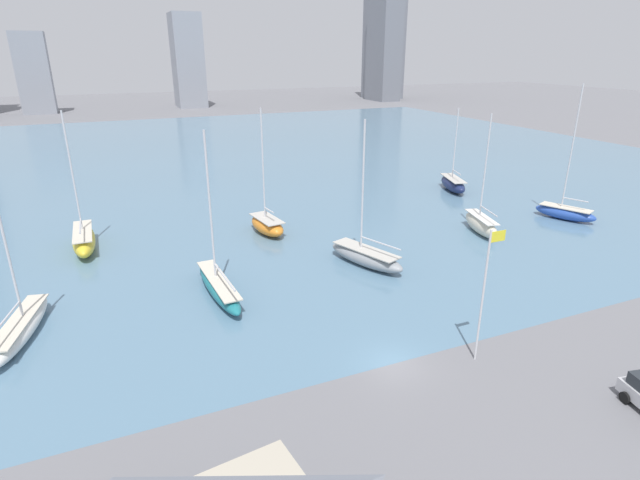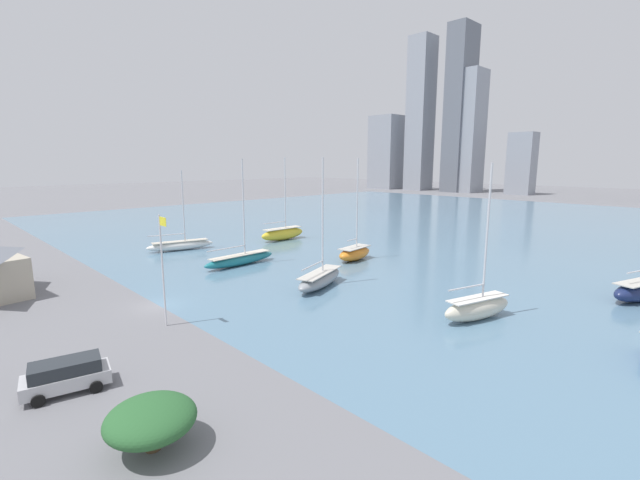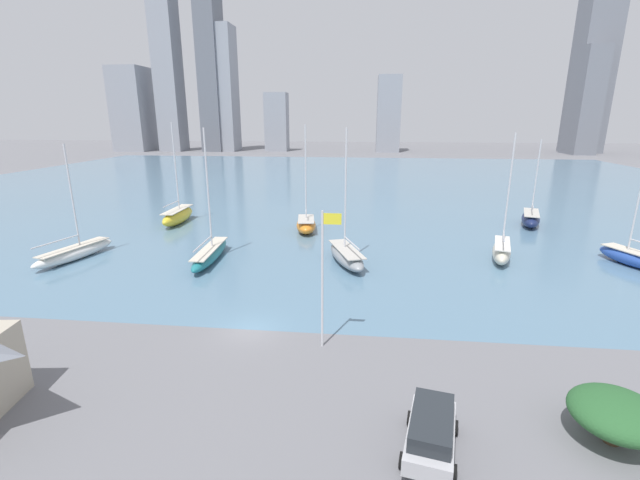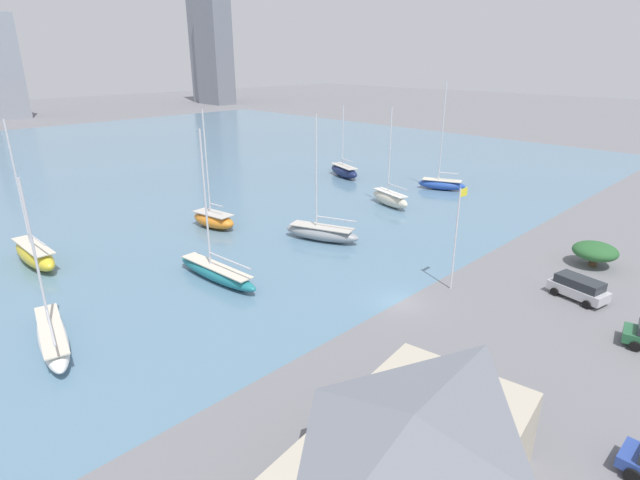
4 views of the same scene
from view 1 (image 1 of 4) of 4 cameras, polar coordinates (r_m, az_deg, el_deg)
The scene contains 12 objects.
ground_plane at distance 34.36m, azimuth 8.34°, elevation -13.84°, with size 500.00×500.00×0.00m, color slate.
harbor_water at distance 96.98m, azimuth -13.82°, elevation 8.62°, with size 180.00×140.00×0.00m.
flag_pole at distance 33.63m, azimuth 18.27°, elevation -5.56°, with size 1.24×0.14×9.23m.
distant_city_skyline at distance 193.22m, azimuth -22.18°, elevation 21.47°, with size 213.04×25.75×72.68m.
sailboat_cream at distance 59.44m, azimuth 17.91°, elevation 1.79°, with size 3.74×7.57×13.25m.
sailboat_navy at distance 76.85m, azimuth 14.95°, elevation 6.23°, with size 4.64×8.17×11.89m.
sailboat_gray at distance 48.23m, azimuth 5.26°, elevation -1.83°, with size 5.22×9.07×13.79m.
sailboat_orange at distance 56.74m, azimuth -6.06°, elevation 1.76°, with size 3.41×6.66×13.86m.
sailboat_teal at distance 43.20m, azimuth -11.50°, elevation -5.12°, with size 2.42×10.84×13.74m.
sailboat_blue at distance 68.32m, azimuth 26.23°, elevation 2.91°, with size 4.84×7.47×15.99m.
sailboat_yellow at distance 57.16m, azimuth -25.39°, elevation 0.06°, with size 2.27×9.00×14.12m.
sailboat_white at distance 42.22m, azimuth -31.04°, elevation -8.57°, with size 4.08×10.18×12.12m.
Camera 1 is at (-15.53, -23.75, 19.38)m, focal length 28.00 mm.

